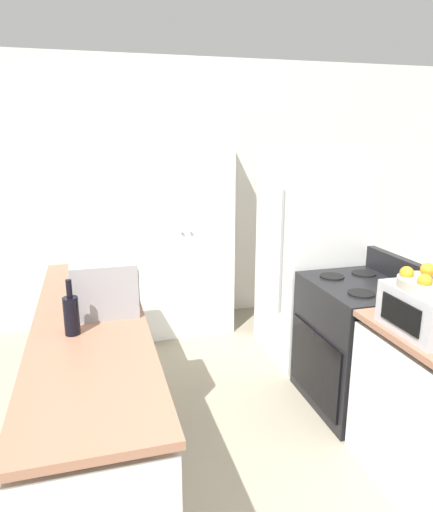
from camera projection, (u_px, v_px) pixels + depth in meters
wall_back at (176, 194)px, 4.60m from camera, size 7.00×0.06×2.60m
counter_left at (95, 393)px, 2.64m from camera, size 0.60×2.34×0.91m
pantry_cabinet at (180, 226)px, 4.36m from camera, size 0.92×0.58×2.08m
stove at (357, 343)px, 3.21m from camera, size 0.66×0.77×1.07m
refrigerator at (309, 254)px, 3.87m from camera, size 0.70×0.80×1.80m
microwave at (104, 282)px, 2.65m from camera, size 0.36×0.46×0.30m
wine_bottle at (71, 314)px, 2.29m from camera, size 0.08×0.08×0.29m
toaster_oven at (427, 311)px, 2.31m from camera, size 0.32×0.42×0.23m
fruit_bowl at (426, 281)px, 2.29m from camera, size 0.28×0.28×0.13m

